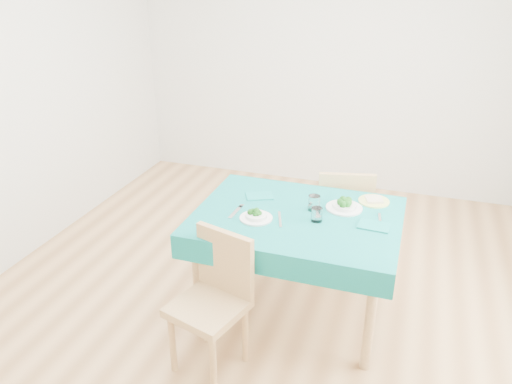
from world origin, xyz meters
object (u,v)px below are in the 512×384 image
(table, at_px, (295,265))
(side_plate, at_px, (374,201))
(chair_far, at_px, (343,205))
(chair_near, at_px, (207,300))
(bowl_far, at_px, (344,204))
(bowl_near, at_px, (256,214))

(table, bearing_deg, side_plate, 38.46)
(chair_far, distance_m, side_plate, 0.53)
(table, relative_size, chair_near, 1.35)
(chair_near, xyz_separation_m, chair_far, (0.53, 1.41, 0.03))
(chair_far, xyz_separation_m, bowl_far, (0.08, -0.56, 0.28))
(side_plate, bearing_deg, table, -141.54)
(bowl_far, bearing_deg, table, -145.73)
(chair_near, height_order, bowl_far, chair_near)
(bowl_far, bearing_deg, side_plate, 44.12)
(table, xyz_separation_m, bowl_far, (0.27, 0.18, 0.42))
(chair_near, distance_m, side_plate, 1.32)
(chair_near, relative_size, bowl_near, 4.63)
(chair_near, bearing_deg, bowl_far, 69.90)
(chair_near, height_order, side_plate, chair_near)
(chair_far, bearing_deg, table, 62.51)
(bowl_far, bearing_deg, bowl_near, -147.62)
(bowl_near, bearing_deg, chair_far, 64.52)
(side_plate, bearing_deg, bowl_near, -144.24)
(chair_far, xyz_separation_m, side_plate, (0.26, -0.39, 0.25))
(bowl_far, relative_size, side_plate, 1.15)
(bowl_far, height_order, side_plate, bowl_far)
(chair_near, relative_size, side_plate, 4.63)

